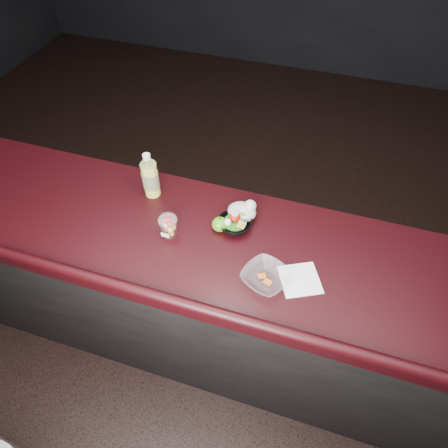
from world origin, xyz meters
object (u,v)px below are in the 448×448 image
at_px(lemonade_bottle, 150,178).
at_px(green_apple, 220,224).
at_px(takeout_bowl, 266,277).
at_px(fruit_cup, 168,225).
at_px(snack_bowl, 235,223).

relative_size(lemonade_bottle, green_apple, 3.20).
bearing_deg(green_apple, takeout_bowl, -38.25).
bearing_deg(lemonade_bottle, green_apple, -17.67).
xyz_separation_m(lemonade_bottle, takeout_bowl, (0.66, -0.34, -0.08)).
height_order(lemonade_bottle, takeout_bowl, lemonade_bottle).
distance_m(lemonade_bottle, takeout_bowl, 0.75).
xyz_separation_m(fruit_cup, green_apple, (0.21, 0.10, -0.03)).
xyz_separation_m(lemonade_bottle, fruit_cup, (0.18, -0.23, -0.04)).
bearing_deg(green_apple, snack_bowl, 27.57).
xyz_separation_m(lemonade_bottle, green_apple, (0.39, -0.13, -0.07)).
xyz_separation_m(fruit_cup, snack_bowl, (0.27, 0.13, -0.03)).
bearing_deg(lemonade_bottle, fruit_cup, -50.70).
relative_size(snack_bowl, takeout_bowl, 0.82).
xyz_separation_m(green_apple, snack_bowl, (0.06, 0.03, -0.01)).
xyz_separation_m(snack_bowl, takeout_bowl, (0.21, -0.24, -0.01)).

